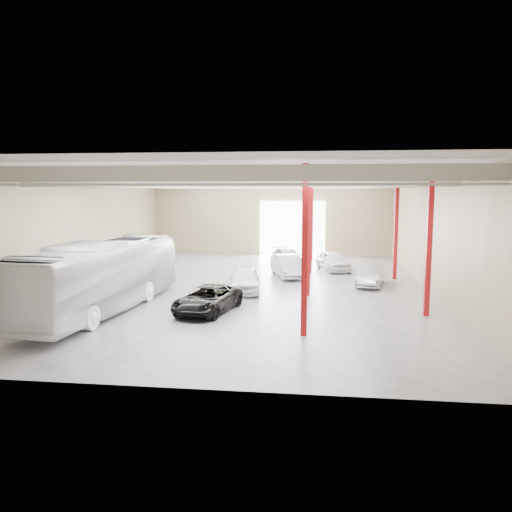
% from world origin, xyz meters
% --- Properties ---
extents(depot_shell, '(22.12, 32.12, 7.06)m').
position_xyz_m(depot_shell, '(0.13, 0.48, 4.98)').
color(depot_shell, '#4C4B51').
rests_on(depot_shell, ground).
extents(coach_bus, '(4.01, 12.71, 3.48)m').
position_xyz_m(coach_bus, '(-6.22, -6.94, 1.74)').
color(coach_bus, silver).
rests_on(coach_bus, ground).
extents(black_sedan, '(3.11, 5.04, 1.30)m').
position_xyz_m(black_sedan, '(-0.99, -6.60, 0.65)').
color(black_sedan, black).
rests_on(black_sedan, ground).
extents(car_row_a, '(2.27, 4.56, 1.49)m').
position_xyz_m(car_row_a, '(0.09, -1.40, 0.75)').
color(car_row_a, white).
rests_on(car_row_a, ground).
extents(car_row_b, '(2.88, 4.84, 1.51)m').
position_xyz_m(car_row_b, '(2.31, 4.07, 0.75)').
color(car_row_b, '#B7B8BD').
rests_on(car_row_b, ground).
extents(car_row_c, '(3.28, 4.98, 1.34)m').
position_xyz_m(car_row_c, '(1.97, 9.27, 0.67)').
color(car_row_c, slate).
rests_on(car_row_c, ground).
extents(car_right_near, '(2.20, 4.25, 1.33)m').
position_xyz_m(car_right_near, '(7.63, 1.44, 0.67)').
color(car_right_near, '#A0A0A4').
rests_on(car_right_near, ground).
extents(car_right_far, '(2.94, 4.58, 1.45)m').
position_xyz_m(car_right_far, '(5.50, 7.27, 0.73)').
color(car_right_far, silver).
rests_on(car_right_far, ground).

